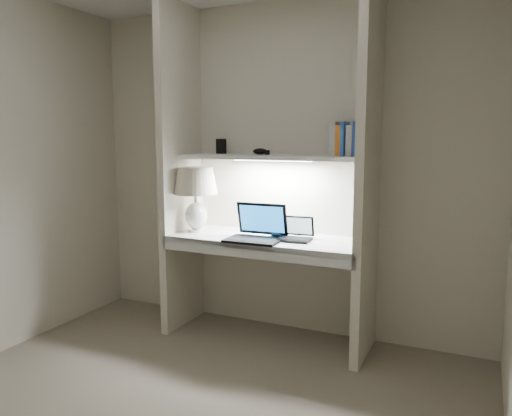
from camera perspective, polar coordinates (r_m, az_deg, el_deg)
The scene contains 17 objects.
back_wall at distance 3.85m, azimuth 2.86°, elevation 4.44°, with size 3.20×0.01×2.50m, color beige.
alcove_panel_left at distance 3.94m, azimuth -8.60°, elevation 4.44°, with size 0.06×0.55×2.50m, color beige.
alcove_panel_right at distance 3.37m, azimuth 12.72°, elevation 3.72°, with size 0.06×0.55×2.50m, color beige.
desk at distance 3.66m, azimuth 1.21°, elevation -3.64°, with size 1.40×0.55×0.04m, color white.
desk_apron at distance 3.44m, azimuth -0.52°, elevation -4.94°, with size 1.46×0.03×0.10m, color silver.
shelf at distance 3.68m, azimuth 1.82°, elevation 5.83°, with size 1.40×0.36×0.03m, color silver.
strip_light at distance 3.68m, azimuth 1.82°, elevation 5.49°, with size 0.60×0.04×0.01m, color white.
table_lamp at distance 3.84m, azimuth -6.91°, elevation 2.24°, with size 0.34×0.34×0.50m.
laptop_main at distance 3.56m, azimuth 0.09°, elevation -2.73°, with size 0.39×0.34×0.25m.
laptop_netbook at distance 3.57m, azimuth 4.36°, elevation -3.02°, with size 0.27×0.24×0.17m.
speaker at distance 3.76m, azimuth 4.61°, elevation -2.07°, with size 0.09×0.06×0.13m, color silver.
mouse at distance 3.63m, azimuth 2.35°, elevation -3.15°, with size 0.11×0.07×0.04m, color black.
cable_coil at distance 3.52m, azimuth 3.33°, elevation -3.72°, with size 0.09×0.09×0.01m, color black.
sticky_note at distance 4.02m, azimuth -6.69°, elevation -2.32°, with size 0.07×0.07×0.00m, color yellow.
book_row at distance 3.55m, azimuth 10.40°, elevation 7.68°, with size 0.23×0.16×0.24m.
shelf_box at distance 3.97m, azimuth -4.00°, elevation 7.05°, with size 0.07×0.05×0.12m, color black.
shelf_gadget at distance 3.75m, azimuth 0.47°, elevation 6.49°, with size 0.11×0.08×0.05m, color black.
Camera 1 is at (1.42, -2.07, 1.50)m, focal length 35.00 mm.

